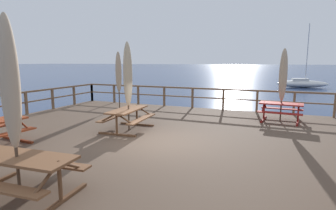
{
  "coord_description": "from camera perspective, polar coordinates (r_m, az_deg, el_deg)",
  "views": [
    {
      "loc": [
        3.45,
        -7.33,
        3.21
      ],
      "look_at": [
        0.0,
        0.97,
        1.76
      ],
      "focal_mm": 28.95,
      "sensor_mm": 36.0,
      "label": 1
    }
  ],
  "objects": [
    {
      "name": "ground_plane",
      "position": [
        8.71,
        -2.52,
        -12.47
      ],
      "size": [
        600.0,
        600.0,
        0.0
      ],
      "primitive_type": "plane",
      "color": "navy"
    },
    {
      "name": "wooden_deck",
      "position": [
        8.58,
        -2.54,
        -10.11
      ],
      "size": [
        15.05,
        12.98,
        0.76
      ],
      "primitive_type": "cube",
      "color": "brown",
      "rests_on": "ground"
    },
    {
      "name": "railing_waterside_far",
      "position": [
        14.2,
        8.35,
        2.15
      ],
      "size": [
        14.85,
        0.1,
        1.09
      ],
      "color": "brown",
      "rests_on": "wooden_deck"
    },
    {
      "name": "picnic_table_back_right",
      "position": [
        12.05,
        22.67,
        -0.62
      ],
      "size": [
        1.77,
        1.53,
        0.78
      ],
      "color": "maroon",
      "rests_on": "wooden_deck"
    },
    {
      "name": "picnic_table_front_left",
      "position": [
        5.73,
        -28.89,
        -11.23
      ],
      "size": [
        2.24,
        1.56,
        0.78
      ],
      "color": "brown",
      "rests_on": "wooden_deck"
    },
    {
      "name": "picnic_table_mid_right",
      "position": [
        9.85,
        -8.55,
        -2.0
      ],
      "size": [
        1.53,
        2.04,
        0.78
      ],
      "color": "brown",
      "rests_on": "wooden_deck"
    },
    {
      "name": "patio_umbrella_tall_back_right",
      "position": [
        11.93,
        23.08,
        5.76
      ],
      "size": [
        0.32,
        0.32,
        2.98
      ],
      "color": "#4C3828",
      "rests_on": "wooden_deck"
    },
    {
      "name": "patio_umbrella_tall_front",
      "position": [
        5.39,
        -30.32,
        3.9
      ],
      "size": [
        0.32,
        0.32,
        3.26
      ],
      "color": "#4C3828",
      "rests_on": "wooden_deck"
    },
    {
      "name": "patio_umbrella_tall_mid_left",
      "position": [
        9.62,
        -8.47,
        6.33
      ],
      "size": [
        0.32,
        0.32,
        3.13
      ],
      "color": "#4C3828",
      "rests_on": "wooden_deck"
    },
    {
      "name": "patio_umbrella_short_mid",
      "position": [
        14.46,
        -10.37,
        6.77
      ],
      "size": [
        0.32,
        0.32,
        2.96
      ],
      "color": "#4C3828",
      "rests_on": "wooden_deck"
    },
    {
      "name": "sailboat_distant",
      "position": [
        37.67,
        26.41,
        4.1
      ],
      "size": [
        6.21,
        2.75,
        7.72
      ],
      "color": "white",
      "rests_on": "ground"
    }
  ]
}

